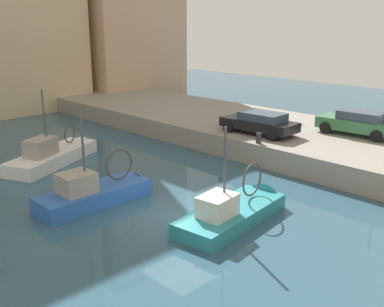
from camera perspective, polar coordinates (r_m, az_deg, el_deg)
name	(u,v)px	position (r m, az deg, el deg)	size (l,w,h in m)	color
water_surface	(183,215)	(18.11, -1.12, -7.77)	(80.00, 80.00, 0.00)	#2D5166
quay_wall	(332,147)	(26.68, 17.14, 0.83)	(9.00, 56.00, 1.20)	gray
fishing_boat_white	(57,159)	(25.82, -16.57, -0.73)	(6.78, 4.45, 4.88)	white
fishing_boat_teal	(237,216)	(17.89, 5.68, -7.77)	(6.07, 2.47, 4.67)	teal
fishing_boat_blue	(100,198)	(19.76, -11.42, -5.54)	(5.64, 1.97, 4.76)	#2D60B7
parked_car_black	(260,122)	(26.07, 8.51, 3.89)	(2.19, 4.45, 1.25)	black
parked_car_green	(358,122)	(27.16, 20.13, 3.68)	(2.17, 4.37, 1.38)	#387547
mooring_bollard_north	(259,138)	(24.10, 8.35, 1.93)	(0.28, 0.28, 0.55)	#2D2D33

